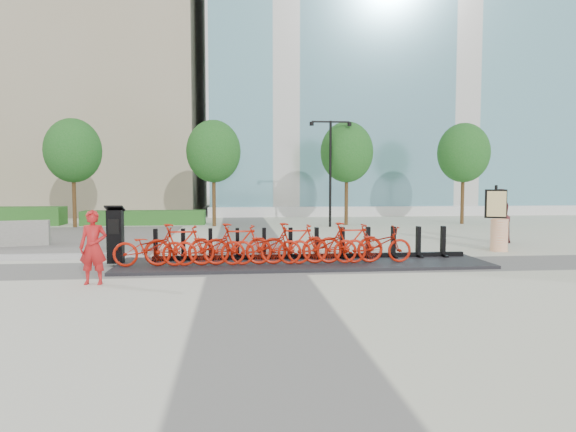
{
  "coord_description": "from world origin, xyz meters",
  "views": [
    {
      "loc": [
        -0.5,
        -12.95,
        2.22
      ],
      "look_at": [
        1.0,
        1.5,
        1.2
      ],
      "focal_mm": 32.0,
      "sensor_mm": 36.0,
      "label": 1
    }
  ],
  "objects": [
    {
      "name": "jersey_barrier",
      "position": [
        -7.91,
        5.1,
        0.42
      ],
      "size": [
        2.25,
        1.09,
        0.84
      ],
      "primitive_type": "cube",
      "rotation": [
        0.0,
        0.0,
        0.24
      ],
      "color": "#98978C",
      "rests_on": "ground"
    },
    {
      "name": "tree_3",
      "position": [
        11.0,
        12.0,
        3.59
      ],
      "size": [
        2.6,
        2.6,
        5.1
      ],
      "color": "brown",
      "rests_on": "ground"
    },
    {
      "name": "construction_barrel",
      "position": [
        7.71,
        2.21,
        0.5
      ],
      "size": [
        0.69,
        0.69,
        1.01
      ],
      "primitive_type": "cylinder",
      "rotation": [
        0.0,
        0.0,
        0.39
      ],
      "color": "orange",
      "rests_on": "ground"
    },
    {
      "name": "worker_red",
      "position": [
        -3.5,
        -1.77,
        0.79
      ],
      "size": [
        0.6,
        0.42,
        1.59
      ],
      "primitive_type": "imported",
      "rotation": [
        0.0,
        0.0,
        -0.07
      ],
      "color": "#B31719",
      "rests_on": "ground"
    },
    {
      "name": "tree_2",
      "position": [
        5.0,
        12.0,
        3.59
      ],
      "size": [
        2.6,
        2.6,
        5.1
      ],
      "color": "brown",
      "rests_on": "ground"
    },
    {
      "name": "tree_1",
      "position": [
        -1.5,
        12.0,
        3.59
      ],
      "size": [
        2.6,
        2.6,
        5.1
      ],
      "color": "brown",
      "rests_on": "ground"
    },
    {
      "name": "bike_8",
      "position": [
        3.16,
        -0.05,
        0.55
      ],
      "size": [
        1.81,
        0.63,
        0.95
      ],
      "primitive_type": "imported",
      "rotation": [
        0.0,
        0.0,
        1.57
      ],
      "color": "#A91505",
      "rests_on": "dock_pad"
    },
    {
      "name": "bike_0",
      "position": [
        -2.6,
        -0.05,
        0.55
      ],
      "size": [
        1.81,
        0.63,
        0.95
      ],
      "primitive_type": "imported",
      "rotation": [
        0.0,
        0.0,
        1.57
      ],
      "color": "#A91505",
      "rests_on": "dock_pad"
    },
    {
      "name": "bike_5",
      "position": [
        1.0,
        -0.05,
        0.61
      ],
      "size": [
        1.75,
        0.5,
        1.05
      ],
      "primitive_type": "imported",
      "rotation": [
        0.0,
        0.0,
        1.57
      ],
      "color": "#A91505",
      "rests_on": "dock_pad"
    },
    {
      "name": "bike_4",
      "position": [
        0.28,
        -0.05,
        0.55
      ],
      "size": [
        1.81,
        0.63,
        0.95
      ],
      "primitive_type": "imported",
      "rotation": [
        0.0,
        0.0,
        1.57
      ],
      "color": "#A91505",
      "rests_on": "dock_pad"
    },
    {
      "name": "kiosk",
      "position": [
        -3.58,
        0.59,
        0.8
      ],
      "size": [
        0.47,
        0.39,
        1.5
      ],
      "rotation": [
        0.0,
        0.0,
        -0.01
      ],
      "color": "black",
      "rests_on": "dock_pad"
    },
    {
      "name": "bike_1",
      "position": [
        -1.88,
        -0.05,
        0.61
      ],
      "size": [
        1.75,
        0.5,
        1.05
      ],
      "primitive_type": "imported",
      "rotation": [
        0.0,
        0.0,
        1.57
      ],
      "color": "#A91505",
      "rests_on": "dock_pad"
    },
    {
      "name": "bike_6",
      "position": [
        1.72,
        -0.05,
        0.55
      ],
      "size": [
        1.81,
        0.63,
        0.95
      ],
      "primitive_type": "imported",
      "rotation": [
        0.0,
        0.0,
        1.57
      ],
      "color": "#A91505",
      "rests_on": "dock_pad"
    },
    {
      "name": "pedestrian",
      "position": [
        8.75,
        4.17,
        0.95
      ],
      "size": [
        1.12,
        1.01,
        1.91
      ],
      "primitive_type": "imported",
      "rotation": [
        0.0,
        0.0,
        3.5
      ],
      "color": "#572123",
      "rests_on": "ground"
    },
    {
      "name": "bike_7",
      "position": [
        2.44,
        -0.05,
        0.61
      ],
      "size": [
        1.75,
        0.5,
        1.05
      ],
      "primitive_type": "imported",
      "rotation": [
        0.0,
        0.0,
        1.57
      ],
      "color": "#A91505",
      "rests_on": "dock_pad"
    },
    {
      "name": "streetlamp",
      "position": [
        4.0,
        11.0,
        3.13
      ],
      "size": [
        2.0,
        0.2,
        5.0
      ],
      "color": "black",
      "rests_on": "ground"
    },
    {
      "name": "map_sign",
      "position": [
        7.92,
        2.87,
        1.36
      ],
      "size": [
        0.65,
        0.36,
        2.06
      ],
      "rotation": [
        0.0,
        0.0,
        -0.41
      ],
      "color": "black",
      "rests_on": "ground"
    },
    {
      "name": "bike_2",
      "position": [
        -1.16,
        -0.05,
        0.55
      ],
      "size": [
        1.81,
        0.63,
        0.95
      ],
      "primitive_type": "imported",
      "rotation": [
        0.0,
        0.0,
        1.57
      ],
      "color": "#A91505",
      "rests_on": "dock_pad"
    },
    {
      "name": "bike_3",
      "position": [
        -0.44,
        -0.05,
        0.61
      ],
      "size": [
        1.75,
        0.5,
        1.05
      ],
      "primitive_type": "imported",
      "rotation": [
        0.0,
        0.0,
        1.57
      ],
      "color": "#A91505",
      "rests_on": "dock_pad"
    },
    {
      "name": "dock_pad",
      "position": [
        1.3,
        0.3,
        0.04
      ],
      "size": [
        9.6,
        2.4,
        0.08
      ],
      "primitive_type": "cube",
      "color": "black",
      "rests_on": "ground"
    },
    {
      "name": "glass_building",
      "position": [
        14.0,
        26.0,
        12.0
      ],
      "size": [
        32.0,
        16.0,
        24.0
      ],
      "primitive_type": "cube",
      "color": "#415C6F",
      "rests_on": "ground"
    },
    {
      "name": "hedge_b",
      "position": [
        -5.0,
        13.2,
        0.35
      ],
      "size": [
        6.0,
        1.2,
        0.7
      ],
      "primitive_type": "cube",
      "color": "#206621",
      "rests_on": "ground"
    },
    {
      "name": "ground",
      "position": [
        0.0,
        0.0,
        0.0
      ],
      "size": [
        120.0,
        120.0,
        0.0
      ],
      "primitive_type": "plane",
      "color": "beige"
    },
    {
      "name": "dock_rail_posts",
      "position": [
        1.36,
        0.77,
        0.51
      ],
      "size": [
        8.02,
        0.5,
        0.85
      ],
      "primitive_type": null,
      "color": "black",
      "rests_on": "dock_pad"
    },
    {
      "name": "tree_0",
      "position": [
        -8.0,
        12.0,
        3.59
      ],
      "size": [
        2.6,
        2.6,
        5.1
      ],
      "color": "brown",
      "rests_on": "ground"
    }
  ]
}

